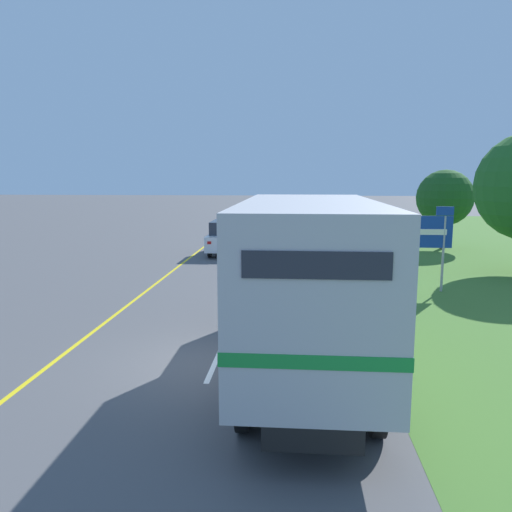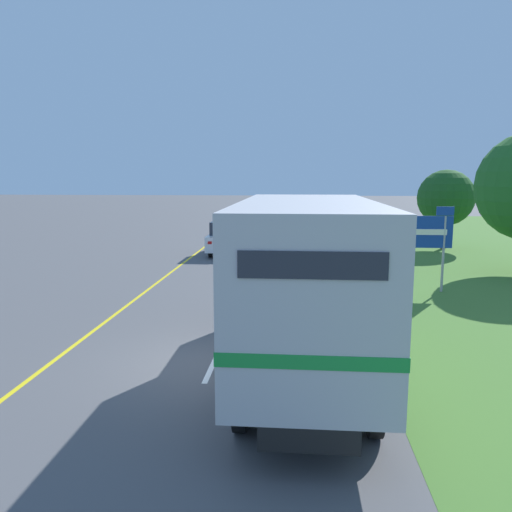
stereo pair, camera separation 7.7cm
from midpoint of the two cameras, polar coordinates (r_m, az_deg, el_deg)
ground_plane at (r=11.61m, az=-4.95°, el=-12.19°), size 200.00×200.00×0.00m
edge_line_yellow at (r=25.81m, az=-7.88°, el=-0.36°), size 0.12×59.72×0.01m
centre_dash_near at (r=11.79m, az=-4.78°, el=-11.83°), size 0.12×2.60×0.01m
centre_dash_mid_a at (r=18.06m, az=-1.39°, el=-4.37°), size 0.12×2.60×0.01m
centre_dash_mid_b at (r=24.50m, az=0.21°, el=-0.78°), size 0.12×2.60×0.01m
centre_dash_far at (r=31.01m, az=1.13°, el=1.31°), size 0.12×2.60×0.01m
centre_dash_farthest at (r=37.55m, az=1.74°, el=2.67°), size 0.12×2.60×0.01m
horse_trailer_truck at (r=10.56m, az=5.71°, el=-2.60°), size 2.56×8.85×3.74m
lead_car_white at (r=27.18m, az=-3.44°, el=2.16°), size 1.80×4.00×1.83m
lead_car_red_ahead at (r=44.79m, az=4.77°, el=4.88°), size 1.80×4.27×1.83m
highway_sign at (r=19.19m, az=18.79°, el=2.21°), size 1.91×0.09×3.13m
roadside_tree_mid at (r=30.94m, az=20.71°, el=6.24°), size 3.22×3.22×4.59m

